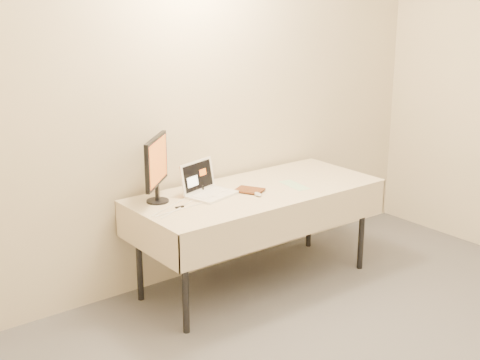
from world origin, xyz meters
TOP-DOWN VIEW (x-y plane):
  - back_wall at (0.00, 2.50)m, footprint 4.00×0.10m
  - table at (0.00, 2.05)m, footprint 1.86×0.81m
  - laptop at (-0.36, 2.17)m, footprint 0.39×0.35m
  - monitor at (-0.71, 2.24)m, footprint 0.34×0.32m
  - book at (-0.13, 2.00)m, footprint 0.14×0.08m
  - alarm_clock at (-0.38, 2.28)m, footprint 0.13×0.09m
  - clicker at (-0.08, 1.93)m, footprint 0.07×0.10m
  - paper_form at (0.29, 1.96)m, footprint 0.14×0.28m
  - usb_dongle at (-0.66, 2.05)m, footprint 0.06×0.02m

SIDE VIEW (x-z plane):
  - table at x=0.00m, z-range 0.31..1.05m
  - paper_form at x=0.29m, z-range 0.74..0.74m
  - usb_dongle at x=-0.66m, z-range 0.74..0.75m
  - clicker at x=-0.08m, z-range 0.74..0.76m
  - alarm_clock at x=-0.38m, z-range 0.74..0.79m
  - laptop at x=-0.36m, z-range 0.68..0.91m
  - book at x=-0.13m, z-range 0.74..0.93m
  - monitor at x=-0.71m, z-range 0.78..1.23m
  - back_wall at x=0.00m, z-range 0.00..2.70m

